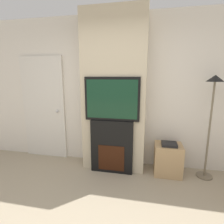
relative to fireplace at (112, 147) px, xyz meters
name	(u,v)px	position (x,y,z in m)	size (l,w,h in m)	color
wall_back	(116,92)	(0.00, 0.41, 0.89)	(6.00, 0.06, 2.70)	silver
chimney_breast	(114,94)	(0.00, 0.19, 0.89)	(1.08, 0.38, 2.70)	beige
fireplace	(112,147)	(0.00, 0.00, 0.00)	(0.72, 0.15, 0.92)	black
television	(112,99)	(0.00, 0.00, 0.82)	(0.90, 0.07, 0.71)	black
floor_lamp	(212,104)	(1.54, 0.13, 0.77)	(0.25, 0.25, 1.66)	#726651
media_stand	(168,159)	(0.94, 0.11, -0.19)	(0.44, 0.38, 0.57)	tan
entry_door	(44,108)	(-1.47, 0.36, 0.55)	(0.89, 0.09, 2.02)	silver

